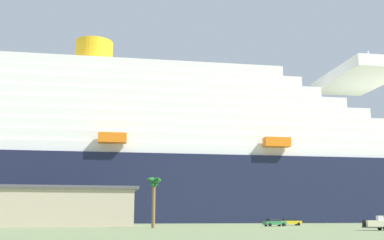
{
  "coord_description": "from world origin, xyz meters",
  "views": [
    {
      "loc": [
        -32.44,
        -82.37,
        2.11
      ],
      "look_at": [
        -9.47,
        39.23,
        27.05
      ],
      "focal_mm": 44.6,
      "sensor_mm": 36.0,
      "label": 1
    }
  ],
  "objects_px": {
    "parked_car_yellow_taxi": "(290,222)",
    "parked_car_green_wagon": "(274,222)",
    "cruise_ship": "(178,160)",
    "palm_tree": "(154,189)"
  },
  "relations": [
    {
      "from": "parked_car_yellow_taxi",
      "to": "palm_tree",
      "type": "bearing_deg",
      "value": -153.17
    },
    {
      "from": "parked_car_yellow_taxi",
      "to": "parked_car_green_wagon",
      "type": "xyz_separation_m",
      "value": [
        -6.32,
        -6.98,
        -0.0
      ]
    },
    {
      "from": "cruise_ship",
      "to": "palm_tree",
      "type": "height_order",
      "value": "cruise_ship"
    },
    {
      "from": "cruise_ship",
      "to": "palm_tree",
      "type": "xyz_separation_m",
      "value": [
        -14.93,
        -67.56,
        -13.03
      ]
    },
    {
      "from": "palm_tree",
      "to": "cruise_ship",
      "type": "bearing_deg",
      "value": 77.54
    },
    {
      "from": "palm_tree",
      "to": "parked_car_yellow_taxi",
      "type": "distance_m",
      "value": 36.71
    },
    {
      "from": "parked_car_yellow_taxi",
      "to": "parked_car_green_wagon",
      "type": "bearing_deg",
      "value": -132.14
    },
    {
      "from": "cruise_ship",
      "to": "parked_car_green_wagon",
      "type": "distance_m",
      "value": 62.22
    },
    {
      "from": "palm_tree",
      "to": "parked_car_yellow_taxi",
      "type": "xyz_separation_m",
      "value": [
        32.31,
        16.34,
        -6.02
      ]
    },
    {
      "from": "cruise_ship",
      "to": "parked_car_green_wagon",
      "type": "xyz_separation_m",
      "value": [
        11.06,
        -58.19,
        -19.05
      ]
    }
  ]
}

